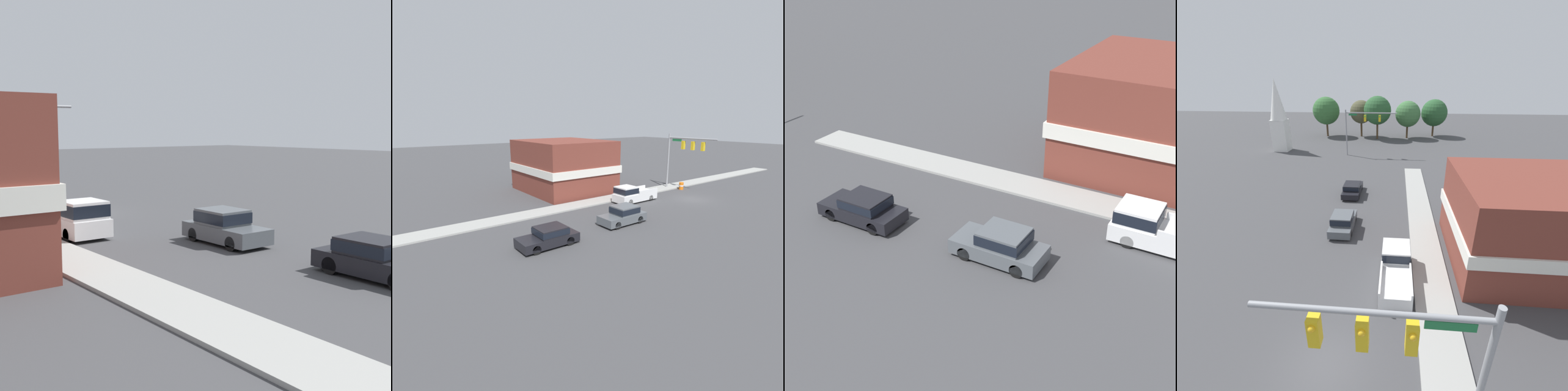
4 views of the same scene
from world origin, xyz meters
TOP-DOWN VIEW (x-y plane):
  - ground_plane at (0.00, 0.00)m, footprint 200.00×200.00m
  - sidewalk_curb at (5.70, 0.00)m, footprint 2.40×60.00m
  - near_signal_assembly at (3.54, -2.77)m, footprint 6.91×0.49m
  - car_lead at (-1.48, 12.28)m, footprint 1.93×4.31m
  - car_second_ahead at (-1.86, 20.05)m, footprint 1.94×4.44m
  - pickup_truck_parked at (3.30, 6.43)m, footprint 2.01×5.22m
  - construction_barrel at (3.90, -3.36)m, footprint 0.59×0.59m
  - corner_brick_building at (12.89, 9.30)m, footprint 11.28×9.94m

SIDE VIEW (x-z plane):
  - ground_plane at x=0.00m, z-range 0.00..0.00m
  - sidewalk_curb at x=5.70m, z-range 0.00..0.14m
  - construction_barrel at x=3.90m, z-range 0.01..0.96m
  - car_second_ahead at x=-1.86m, z-range 0.03..1.46m
  - car_lead at x=-1.48m, z-range 0.03..1.62m
  - pickup_truck_parked at x=3.30m, z-range -0.02..1.86m
  - corner_brick_building at x=12.89m, z-range -0.02..6.45m
  - near_signal_assembly at x=3.54m, z-range 1.69..8.95m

